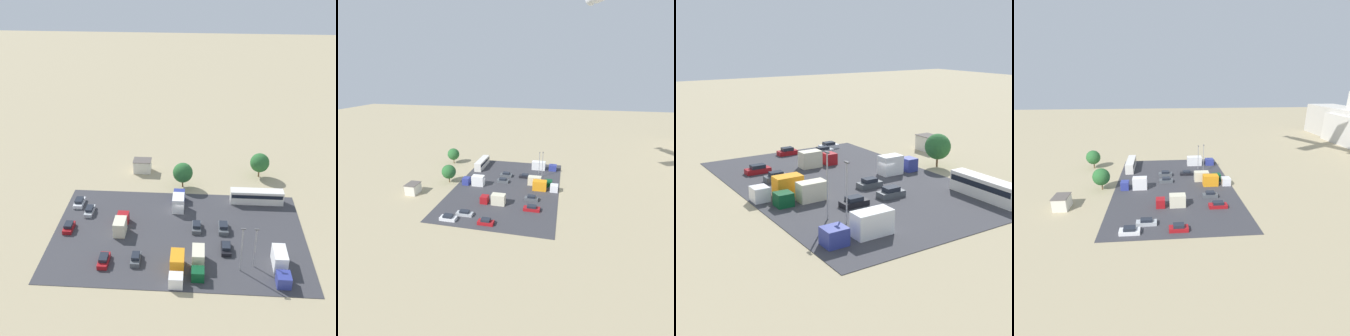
% 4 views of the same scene
% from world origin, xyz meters
% --- Properties ---
extents(ground_plane, '(400.00, 400.00, 0.00)m').
position_xyz_m(ground_plane, '(0.00, 0.00, 0.00)').
color(ground_plane, tan).
extents(parking_lot_surface, '(51.54, 33.71, 0.08)m').
position_xyz_m(parking_lot_surface, '(0.00, 8.25, 0.04)').
color(parking_lot_surface, '#38383D').
rests_on(parking_lot_surface, ground).
extents(shed_building, '(4.58, 3.60, 3.28)m').
position_xyz_m(shed_building, '(10.73, -19.45, 1.65)').
color(shed_building, silver).
rests_on(shed_building, ground).
extents(bus, '(11.96, 2.63, 3.18)m').
position_xyz_m(bus, '(-17.14, -5.71, 1.79)').
color(bus, silver).
rests_on(bus, ground).
extents(parked_car_0, '(2.00, 4.24, 1.61)m').
position_xyz_m(parked_car_0, '(-9.22, 5.92, 0.75)').
color(parked_car_0, '#4C5156').
rests_on(parked_car_0, ground).
extents(parked_car_1, '(1.72, 4.02, 1.61)m').
position_xyz_m(parked_car_1, '(7.63, 17.35, 0.75)').
color(parked_car_1, '#4C5156').
rests_on(parked_car_1, ground).
extents(parked_car_2, '(1.87, 4.51, 1.58)m').
position_xyz_m(parked_car_2, '(13.58, 18.21, 0.74)').
color(parked_car_2, maroon).
rests_on(parked_car_2, ground).
extents(parked_car_3, '(1.87, 4.05, 1.54)m').
position_xyz_m(parked_car_3, '(-3.66, 6.00, 0.72)').
color(parked_car_3, '#4C5156').
rests_on(parked_car_3, ground).
extents(parked_car_4, '(1.90, 4.20, 1.42)m').
position_xyz_m(parked_car_4, '(-9.51, 12.84, 0.67)').
color(parked_car_4, black).
rests_on(parked_car_4, ground).
extents(parked_car_5, '(1.98, 4.24, 1.46)m').
position_xyz_m(parked_car_5, '(23.13, -2.08, 0.69)').
color(parked_car_5, silver).
rests_on(parked_car_5, ground).
extents(parked_car_6, '(1.70, 4.45, 1.42)m').
position_xyz_m(parked_car_6, '(20.03, 1.19, 0.67)').
color(parked_car_6, '#ADB2B7').
rests_on(parked_car_6, ground).
extents(parked_car_7, '(1.87, 4.04, 1.55)m').
position_xyz_m(parked_car_7, '(22.95, 7.93, 0.73)').
color(parked_car_7, maroon).
rests_on(parked_car_7, ground).
extents(parked_truck_0, '(2.33, 8.03, 2.92)m').
position_xyz_m(parked_truck_0, '(-4.10, 18.14, 1.41)').
color(parked_truck_0, '#0C4723').
rests_on(parked_truck_0, ground).
extents(parked_truck_1, '(2.40, 7.23, 3.10)m').
position_xyz_m(parked_truck_1, '(12.05, 7.25, 1.50)').
color(parked_truck_1, maroon).
rests_on(parked_truck_1, ground).
extents(parked_truck_2, '(2.49, 9.41, 3.19)m').
position_xyz_m(parked_truck_2, '(-19.20, 18.13, 1.54)').
color(parked_truck_2, navy).
rests_on(parked_truck_2, ground).
extents(parked_truck_3, '(2.56, 7.34, 3.39)m').
position_xyz_m(parked_truck_3, '(0.55, -2.65, 1.63)').
color(parked_truck_3, navy).
rests_on(parked_truck_3, ground).
extents(parked_truck_4, '(2.53, 8.00, 3.17)m').
position_xyz_m(parked_truck_4, '(-0.28, 20.22, 1.53)').
color(parked_truck_4, silver).
rests_on(parked_truck_4, ground).
extents(tree_near_shed, '(4.82, 4.82, 6.26)m').
position_xyz_m(tree_near_shed, '(0.03, -12.11, 3.85)').
color(tree_near_shed, brown).
rests_on(tree_near_shed, ground).
extents(tree_apron_mid, '(4.79, 4.79, 6.34)m').
position_xyz_m(tree_apron_mid, '(-18.98, -18.64, 3.94)').
color(tree_apron_mid, brown).
rests_on(tree_apron_mid, ground).
extents(light_pole_lot_centre, '(0.90, 0.28, 9.32)m').
position_xyz_m(light_pole_lot_centre, '(-11.84, 18.63, 5.17)').
color(light_pole_lot_centre, gray).
rests_on(light_pole_lot_centre, ground).
extents(light_pole_lot_edge, '(0.90, 0.28, 8.38)m').
position_xyz_m(light_pole_lot_edge, '(-14.41, 17.26, 4.70)').
color(light_pole_lot_edge, gray).
rests_on(light_pole_lot_edge, ground).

